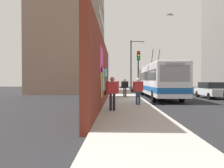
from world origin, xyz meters
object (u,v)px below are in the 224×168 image
(city_bus, at_px, (158,80))
(street_lamp, at_px, (133,63))
(pedestrian_near_wall, at_px, (112,91))
(pedestrian_at_curb, at_px, (138,89))
(pedestrian_midblock, at_px, (125,86))
(traffic_light, at_px, (138,66))
(parked_car_white, at_px, (212,90))

(city_bus, xyz_separation_m, street_lamp, (6.78, 2.04, 2.31))
(pedestrian_near_wall, distance_m, pedestrian_at_curb, 3.14)
(pedestrian_near_wall, bearing_deg, pedestrian_at_curb, -31.50)
(pedestrian_midblock, distance_m, pedestrian_at_curb, 6.43)
(pedestrian_midblock, relative_size, traffic_light, 0.40)
(parked_car_white, bearing_deg, traffic_light, 100.22)
(traffic_light, bearing_deg, city_bus, -55.20)
(parked_car_white, height_order, traffic_light, traffic_light)
(city_bus, xyz_separation_m, traffic_light, (-1.49, 2.15, 1.24))
(city_bus, bearing_deg, pedestrian_at_curb, 158.16)
(pedestrian_at_curb, bearing_deg, traffic_light, -6.32)
(pedestrian_near_wall, xyz_separation_m, street_lamp, (16.30, -2.34, 2.91))
(parked_car_white, height_order, street_lamp, street_lamp)
(traffic_light, bearing_deg, pedestrian_at_curb, 173.68)
(parked_car_white, xyz_separation_m, pedestrian_near_wall, (-9.35, 9.59, 0.38))
(pedestrian_at_curb, bearing_deg, pedestrian_near_wall, 148.50)
(street_lamp, bearing_deg, pedestrian_at_curb, 177.05)
(parked_car_white, relative_size, pedestrian_near_wall, 2.32)
(parked_car_white, xyz_separation_m, street_lamp, (6.95, 7.24, 3.29))
(city_bus, xyz_separation_m, pedestrian_at_curb, (-6.84, 2.74, -0.61))
(pedestrian_near_wall, distance_m, traffic_light, 8.54)
(city_bus, relative_size, pedestrian_midblock, 6.62)
(pedestrian_midblock, xyz_separation_m, pedestrian_near_wall, (-9.08, 1.02, 0.03))
(pedestrian_near_wall, relative_size, pedestrian_at_curb, 1.01)
(parked_car_white, distance_m, pedestrian_at_curb, 10.38)
(parked_car_white, height_order, pedestrian_midblock, pedestrian_midblock)
(parked_car_white, bearing_deg, city_bus, 88.13)
(city_bus, height_order, pedestrian_at_curb, city_bus)
(pedestrian_midblock, xyz_separation_m, pedestrian_at_curb, (-6.40, -0.62, 0.02))
(pedestrian_midblock, bearing_deg, street_lamp, -10.38)
(city_bus, distance_m, street_lamp, 7.45)
(pedestrian_midblock, bearing_deg, pedestrian_at_curb, -174.46)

